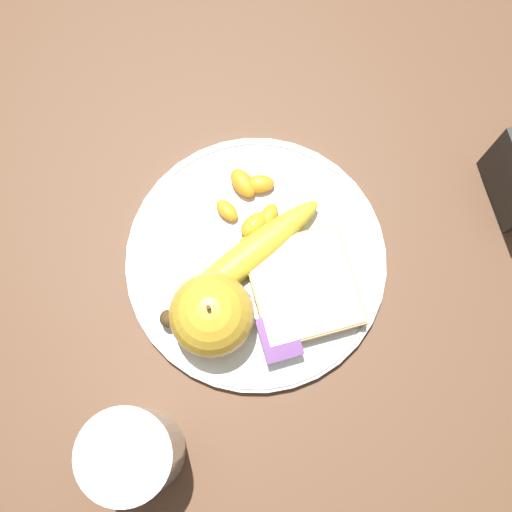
% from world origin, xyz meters
% --- Properties ---
extents(ground_plane, '(3.00, 3.00, 0.00)m').
position_xyz_m(ground_plane, '(0.00, 0.00, 0.00)').
color(ground_plane, brown).
extents(plate, '(0.26, 0.26, 0.01)m').
position_xyz_m(plate, '(0.00, 0.00, 0.01)').
color(plate, silver).
rests_on(plate, ground_plane).
extents(juice_glass, '(0.08, 0.08, 0.11)m').
position_xyz_m(juice_glass, '(-0.15, 0.15, 0.05)').
color(juice_glass, silver).
rests_on(juice_glass, ground_plane).
extents(apple, '(0.08, 0.08, 0.09)m').
position_xyz_m(apple, '(-0.05, 0.06, 0.05)').
color(apple, gold).
rests_on(apple, plate).
extents(banana, '(0.10, 0.19, 0.03)m').
position_xyz_m(banana, '(-0.00, 0.02, 0.03)').
color(banana, yellow).
rests_on(banana, plate).
extents(bread_slice, '(0.10, 0.10, 0.02)m').
position_xyz_m(bread_slice, '(-0.04, -0.04, 0.02)').
color(bread_slice, tan).
rests_on(bread_slice, plate).
extents(fork, '(0.17, 0.09, 0.00)m').
position_xyz_m(fork, '(0.01, 0.02, 0.01)').
color(fork, '#B2B2B7').
rests_on(fork, plate).
extents(jam_packet, '(0.04, 0.04, 0.02)m').
position_xyz_m(jam_packet, '(-0.08, -0.00, 0.02)').
color(jam_packet, white).
rests_on(jam_packet, plate).
extents(orange_segment_0, '(0.03, 0.04, 0.02)m').
position_xyz_m(orange_segment_0, '(0.03, -0.01, 0.02)').
color(orange_segment_0, orange).
rests_on(orange_segment_0, plate).
extents(orange_segment_1, '(0.03, 0.03, 0.01)m').
position_xyz_m(orange_segment_1, '(0.06, 0.01, 0.02)').
color(orange_segment_1, orange).
rests_on(orange_segment_1, plate).
extents(orange_segment_2, '(0.02, 0.03, 0.02)m').
position_xyz_m(orange_segment_2, '(0.07, -0.02, 0.02)').
color(orange_segment_2, orange).
rests_on(orange_segment_2, plate).
extents(orange_segment_3, '(0.02, 0.03, 0.01)m').
position_xyz_m(orange_segment_3, '(0.02, -0.03, 0.02)').
color(orange_segment_3, orange).
rests_on(orange_segment_3, plate).
extents(orange_segment_4, '(0.04, 0.03, 0.02)m').
position_xyz_m(orange_segment_4, '(0.01, -0.00, 0.02)').
color(orange_segment_4, orange).
rests_on(orange_segment_4, plate).
extents(orange_segment_5, '(0.04, 0.03, 0.02)m').
position_xyz_m(orange_segment_5, '(0.08, -0.01, 0.02)').
color(orange_segment_5, orange).
rests_on(orange_segment_5, plate).
extents(orange_segment_6, '(0.03, 0.03, 0.01)m').
position_xyz_m(orange_segment_6, '(0.04, -0.02, 0.02)').
color(orange_segment_6, orange).
rests_on(orange_segment_6, plate).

